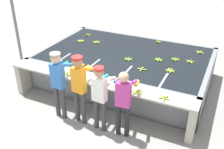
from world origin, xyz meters
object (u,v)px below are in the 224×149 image
at_px(worker_2, 100,93).
at_px(knife_1, 80,75).
at_px(banana_bunch_floating_7, 200,52).
at_px(banana_bunch_ledge_2, 137,92).
at_px(worker_1, 80,83).
at_px(banana_bunch_floating_1, 81,41).
at_px(banana_bunch_floating_0, 190,61).
at_px(banana_bunch_ledge_0, 65,73).
at_px(banana_bunch_floating_8, 170,70).
at_px(banana_bunch_floating_6, 129,59).
at_px(worker_0, 59,79).
at_px(worker_3, 124,98).
at_px(support_post_left, 15,23).
at_px(banana_bunch_floating_3, 159,60).
at_px(banana_bunch_floating_10, 159,42).
at_px(banana_bunch_floating_4, 97,42).
at_px(banana_bunch_floating_9, 175,59).
at_px(banana_bunch_ledge_1, 164,98).
at_px(knife_0, 52,68).
at_px(banana_bunch_floating_2, 142,69).
at_px(banana_bunch_floating_5, 88,35).

relative_size(worker_2, knife_1, 4.73).
relative_size(banana_bunch_floating_7, banana_bunch_ledge_2, 0.96).
relative_size(worker_1, banana_bunch_ledge_2, 6.17).
bearing_deg(banana_bunch_floating_1, knife_1, -58.99).
height_order(banana_bunch_floating_0, banana_bunch_ledge_0, banana_bunch_ledge_0).
bearing_deg(banana_bunch_floating_8, banana_bunch_floating_6, 171.32).
distance_m(worker_0, worker_3, 1.65).
height_order(banana_bunch_ledge_0, support_post_left, support_post_left).
height_order(banana_bunch_floating_1, banana_bunch_floating_3, same).
height_order(banana_bunch_floating_7, banana_bunch_floating_10, same).
height_order(banana_bunch_floating_4, banana_bunch_floating_9, same).
relative_size(banana_bunch_floating_0, banana_bunch_ledge_2, 0.99).
height_order(worker_2, support_post_left, support_post_left).
bearing_deg(banana_bunch_ledge_1, knife_0, 177.44).
distance_m(worker_0, banana_bunch_ledge_1, 2.46).
distance_m(banana_bunch_floating_7, banana_bunch_ledge_0, 4.08).
distance_m(banana_bunch_floating_6, banana_bunch_floating_10, 1.73).
bearing_deg(banana_bunch_ledge_0, banana_bunch_floating_4, 98.06).
bearing_deg(banana_bunch_floating_8, worker_3, -107.37).
distance_m(worker_2, banana_bunch_floating_0, 2.98).
relative_size(worker_3, banana_bunch_floating_9, 5.72).
relative_size(banana_bunch_floating_2, banana_bunch_floating_6, 0.99).
xyz_separation_m(banana_bunch_floating_7, banana_bunch_ledge_2, (-0.90, -2.94, 0.00)).
relative_size(banana_bunch_floating_0, banana_bunch_floating_10, 1.23).
relative_size(banana_bunch_floating_7, banana_bunch_floating_10, 1.20).
height_order(banana_bunch_floating_9, banana_bunch_ledge_1, banana_bunch_ledge_1).
bearing_deg(knife_0, worker_0, -41.67).
bearing_deg(banana_bunch_floating_6, banana_bunch_floating_4, 151.80).
bearing_deg(banana_bunch_floating_0, worker_0, -134.62).
bearing_deg(banana_bunch_ledge_2, worker_1, -162.28).
bearing_deg(banana_bunch_floating_8, banana_bunch_floating_1, 165.42).
height_order(banana_bunch_floating_4, knife_0, banana_bunch_floating_4).
distance_m(banana_bunch_floating_1, banana_bunch_floating_3, 2.79).
distance_m(worker_3, banana_bunch_floating_9, 2.58).
bearing_deg(banana_bunch_floating_5, banana_bunch_floating_4, -39.21).
xyz_separation_m(banana_bunch_floating_0, banana_bunch_floating_9, (-0.40, -0.03, -0.00)).
distance_m(worker_0, support_post_left, 3.19).
bearing_deg(support_post_left, banana_bunch_floating_7, 18.32).
relative_size(banana_bunch_floating_6, knife_0, 0.96).
distance_m(banana_bunch_floating_1, banana_bunch_ledge_0, 2.33).
bearing_deg(banana_bunch_floating_3, banana_bunch_floating_5, 161.67).
bearing_deg(banana_bunch_floating_10, knife_0, -123.04).
xyz_separation_m(banana_bunch_floating_5, banana_bunch_floating_6, (2.05, -1.27, -0.00)).
height_order(banana_bunch_floating_0, banana_bunch_floating_5, same).
bearing_deg(banana_bunch_floating_7, worker_0, -128.65).
height_order(worker_2, banana_bunch_floating_8, worker_2).
height_order(worker_3, support_post_left, support_post_left).
bearing_deg(banana_bunch_floating_0, banana_bunch_floating_3, -162.56).
height_order(knife_0, knife_1, same).
bearing_deg(worker_2, knife_0, 161.12).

